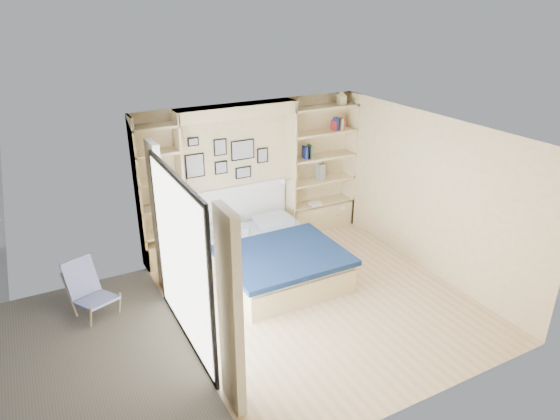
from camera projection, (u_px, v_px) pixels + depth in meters
ground at (317, 298)px, 7.31m from camera, size 4.50×4.50×0.00m
room_shell at (248, 200)px, 7.95m from camera, size 4.50×4.50×4.50m
bed at (271, 257)px, 7.88m from camera, size 1.81×2.40×1.07m
photo_gallery at (226, 158)px, 8.28m from camera, size 1.48×0.02×0.82m
reading_lamps at (241, 189)px, 8.37m from camera, size 1.92×0.12×0.15m
shelf_decor at (310, 144)px, 8.79m from camera, size 3.52×0.23×2.03m
deck at (53, 380)px, 5.75m from camera, size 3.20×4.00×0.05m
deck_chair at (89, 289)px, 6.85m from camera, size 0.69×0.87×0.77m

